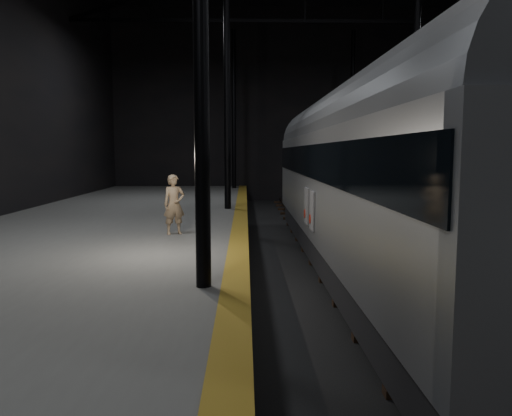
{
  "coord_description": "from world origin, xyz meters",
  "views": [
    {
      "loc": [
        -3.08,
        -12.41,
        3.3
      ],
      "look_at": [
        -2.83,
        -0.78,
        2.0
      ],
      "focal_mm": 35.0,
      "sensor_mm": 36.0,
      "label": 1
    }
  ],
  "objects": [
    {
      "name": "woman",
      "position": [
        -5.08,
        1.57,
        1.84
      ],
      "size": [
        0.72,
        0.62,
        1.68
      ],
      "primitive_type": "imported",
      "rotation": [
        0.0,
        0.0,
        0.41
      ],
      "color": "tan",
      "rests_on": "platform_left"
    },
    {
      "name": "ground",
      "position": [
        0.0,
        0.0,
        0.0
      ],
      "size": [
        44.0,
        44.0,
        0.0
      ],
      "primitive_type": "plane",
      "color": "black",
      "rests_on": "ground"
    },
    {
      "name": "track",
      "position": [
        0.0,
        0.0,
        0.07
      ],
      "size": [
        2.4,
        43.0,
        0.24
      ],
      "color": "#3F3328",
      "rests_on": "ground"
    },
    {
      "name": "train",
      "position": [
        -0.0,
        0.96,
        2.82
      ],
      "size": [
        2.83,
        18.88,
        5.05
      ],
      "color": "#ACAFB4",
      "rests_on": "ground"
    },
    {
      "name": "tactile_strip",
      "position": [
        -3.25,
        0.0,
        1.0
      ],
      "size": [
        0.5,
        43.8,
        0.01
      ],
      "primitive_type": "cube",
      "color": "olive",
      "rests_on": "platform_left"
    },
    {
      "name": "platform_left",
      "position": [
        -7.5,
        0.0,
        0.5
      ],
      "size": [
        9.0,
        43.8,
        1.0
      ],
      "primitive_type": "cube",
      "color": "#545452",
      "rests_on": "ground"
    }
  ]
}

